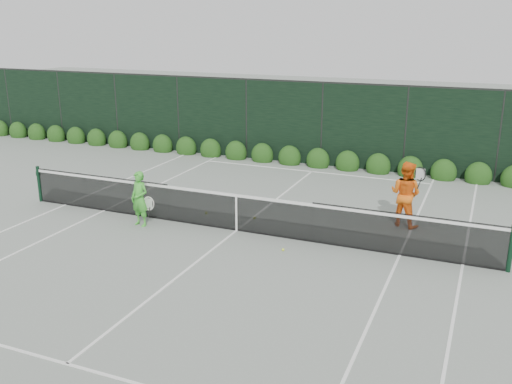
% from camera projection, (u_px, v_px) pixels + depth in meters
% --- Properties ---
extents(ground, '(80.00, 80.00, 0.00)m').
position_uv_depth(ground, '(237.00, 231.00, 14.58)').
color(ground, gray).
rests_on(ground, ground).
extents(tennis_net, '(12.90, 0.10, 1.07)m').
position_uv_depth(tennis_net, '(236.00, 211.00, 14.44)').
color(tennis_net, '#11331F').
rests_on(tennis_net, ground).
extents(player_woman, '(0.65, 0.45, 1.45)m').
position_uv_depth(player_woman, '(140.00, 199.00, 14.76)').
color(player_woman, green).
rests_on(player_woman, ground).
extents(player_man, '(1.01, 0.89, 1.72)m').
position_uv_depth(player_man, '(405.00, 194.00, 14.71)').
color(player_man, orange).
rests_on(player_man, ground).
extents(court_lines, '(11.03, 23.83, 0.01)m').
position_uv_depth(court_lines, '(237.00, 230.00, 14.58)').
color(court_lines, white).
rests_on(court_lines, ground).
extents(windscreen_fence, '(32.00, 21.07, 3.06)m').
position_uv_depth(windscreen_fence, '(181.00, 205.00, 11.75)').
color(windscreen_fence, black).
rests_on(windscreen_fence, ground).
extents(hedge_row, '(31.66, 0.65, 0.94)m').
position_uv_depth(hedge_row, '(318.00, 161.00, 20.83)').
color(hedge_row, '#11350E').
rests_on(hedge_row, ground).
extents(tennis_balls, '(2.95, 1.86, 0.07)m').
position_uv_depth(tennis_balls, '(246.00, 226.00, 14.85)').
color(tennis_balls, '#D8F135').
rests_on(tennis_balls, ground).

